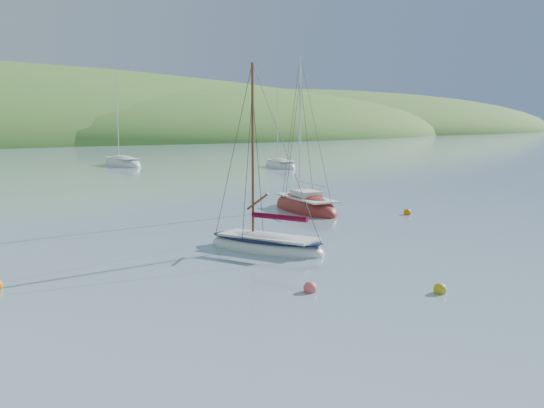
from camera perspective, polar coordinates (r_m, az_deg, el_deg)
ground at (r=20.97m, az=15.08°, el=-7.91°), size 700.00×700.00×0.00m
daysailer_white at (r=26.47m, az=-0.56°, el=-3.91°), size 3.77×5.98×8.64m
sloop_red at (r=38.01m, az=3.16°, el=-0.32°), size 4.27×7.43×10.41m
distant_sloop_b at (r=77.91m, az=-13.90°, el=3.65°), size 3.39×8.66×12.17m
distant_sloop_d at (r=73.15m, az=0.78°, el=3.60°), size 4.61×7.59×10.23m
mooring_buoys at (r=24.96m, az=2.63°, el=-4.84°), size 24.23×11.69×0.46m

